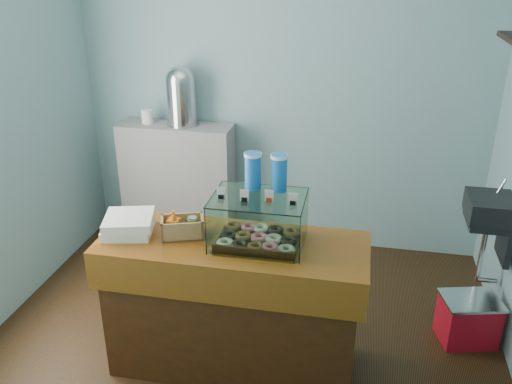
% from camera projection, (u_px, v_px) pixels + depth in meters
% --- Properties ---
extents(ground, '(3.50, 3.50, 0.00)m').
position_uv_depth(ground, '(243.00, 338.00, 3.78)').
color(ground, black).
rests_on(ground, ground).
extents(room_shell, '(3.54, 3.04, 2.82)m').
position_uv_depth(room_shell, '(245.00, 97.00, 3.10)').
color(room_shell, '#7AAFB3').
rests_on(room_shell, ground).
extents(counter, '(1.60, 0.60, 0.90)m').
position_uv_depth(counter, '(234.00, 304.00, 3.37)').
color(counter, '#46210D').
rests_on(counter, ground).
extents(back_shelf, '(1.00, 0.32, 1.10)m').
position_uv_depth(back_shelf, '(179.00, 183.00, 4.91)').
color(back_shelf, gray).
rests_on(back_shelf, ground).
extents(display_case, '(0.54, 0.40, 0.51)m').
position_uv_depth(display_case, '(260.00, 216.00, 3.14)').
color(display_case, black).
rests_on(display_case, counter).
extents(condiment_crate, '(0.29, 0.22, 0.17)m').
position_uv_depth(condiment_crate, '(182.00, 227.00, 3.23)').
color(condiment_crate, '#AA8055').
rests_on(condiment_crate, counter).
extents(pastry_boxes, '(0.36, 0.35, 0.11)m').
position_uv_depth(pastry_boxes, '(129.00, 224.00, 3.28)').
color(pastry_boxes, white).
rests_on(pastry_boxes, counter).
extents(coffee_urn, '(0.28, 0.28, 0.51)m').
position_uv_depth(coffee_urn, '(181.00, 94.00, 4.57)').
color(coffee_urn, silver).
rests_on(coffee_urn, back_shelf).
extents(red_cooler, '(0.44, 0.37, 0.33)m').
position_uv_depth(red_cooler, '(468.00, 319.00, 3.70)').
color(red_cooler, red).
rests_on(red_cooler, ground).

